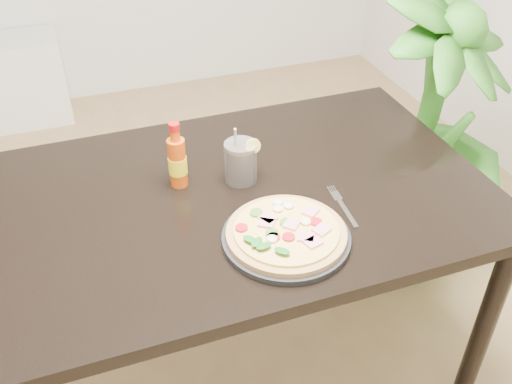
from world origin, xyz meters
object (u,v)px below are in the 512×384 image
object	(u,v)px
dining_table	(242,214)
cola_cup	(241,163)
plate	(286,238)
fork	(342,205)
hot_sauce_bottle	(177,161)
pizza	(286,232)
houseplant	(425,132)

from	to	relation	value
dining_table	cola_cup	xyz separation A→B (m)	(0.02, 0.05, 0.14)
plate	fork	size ratio (longest dim) A/B	1.73
hot_sauce_bottle	cola_cup	bearing A→B (deg)	-12.15
cola_cup	fork	size ratio (longest dim) A/B	0.97
dining_table	fork	distance (m)	0.30
hot_sauce_bottle	fork	size ratio (longest dim) A/B	1.05
pizza	dining_table	bearing A→B (deg)	99.36
pizza	houseplant	xyz separation A→B (m)	(0.82, 0.58, -0.20)
pizza	plate	bearing A→B (deg)	-90.73
fork	houseplant	xyz separation A→B (m)	(0.63, 0.50, -0.17)
plate	dining_table	bearing A→B (deg)	99.32
dining_table	houseplant	xyz separation A→B (m)	(0.86, 0.34, -0.09)
dining_table	pizza	xyz separation A→B (m)	(0.04, -0.24, 0.11)
dining_table	cola_cup	distance (m)	0.15
plate	houseplant	bearing A→B (deg)	35.16
pizza	cola_cup	world-z (taller)	cola_cup
dining_table	hot_sauce_bottle	size ratio (longest dim) A/B	7.03
cola_cup	houseplant	size ratio (longest dim) A/B	0.16
plate	pizza	distance (m)	0.02
hot_sauce_bottle	fork	distance (m)	0.47
dining_table	pizza	distance (m)	0.26
dining_table	plate	size ratio (longest dim) A/B	4.30
dining_table	plate	distance (m)	0.26
hot_sauce_bottle	cola_cup	xyz separation A→B (m)	(0.17, -0.04, -0.02)
fork	pizza	bearing A→B (deg)	-153.58
plate	houseplant	distance (m)	1.02
pizza	fork	size ratio (longest dim) A/B	1.61
hot_sauce_bottle	plate	bearing A→B (deg)	-59.19
dining_table	pizza	size ratio (longest dim) A/B	4.60
houseplant	plate	bearing A→B (deg)	-144.84
hot_sauce_bottle	cola_cup	world-z (taller)	hot_sauce_bottle
pizza	hot_sauce_bottle	size ratio (longest dim) A/B	1.53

